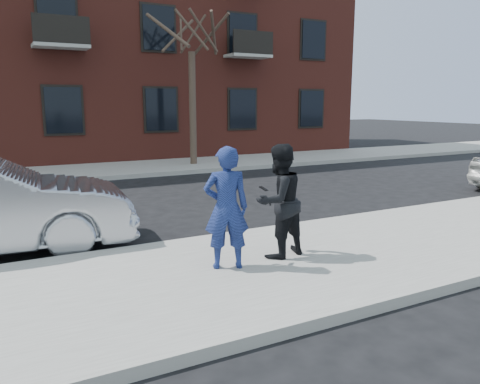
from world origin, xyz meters
TOP-DOWN VIEW (x-y plane):
  - ground at (0.00, 0.00)m, footprint 100.00×100.00m
  - near_sidewalk at (0.00, -0.25)m, footprint 50.00×3.50m
  - near_curb at (0.00, 1.55)m, footprint 50.00×0.10m
  - far_sidewalk at (0.00, 11.25)m, footprint 50.00×3.50m
  - far_curb at (0.00, 9.45)m, footprint 50.00×0.10m
  - apartment_building at (2.00, 18.00)m, footprint 24.30×10.30m
  - street_tree at (4.50, 11.00)m, footprint 3.60×3.60m
  - man_hoodie at (0.48, -0.07)m, footprint 0.74×0.60m
  - man_peacoat at (1.41, 0.02)m, footprint 0.96×0.82m

SIDE VIEW (x-z plane):
  - ground at x=0.00m, z-range 0.00..0.00m
  - near_sidewalk at x=0.00m, z-range 0.00..0.15m
  - near_curb at x=0.00m, z-range 0.00..0.15m
  - far_sidewalk at x=0.00m, z-range 0.00..0.15m
  - far_curb at x=0.00m, z-range 0.00..0.15m
  - man_peacoat at x=1.41m, z-range 0.15..1.88m
  - man_hoodie at x=0.48m, z-range 0.15..1.89m
  - street_tree at x=4.50m, z-range 2.12..8.92m
  - apartment_building at x=2.00m, z-range 0.01..12.31m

